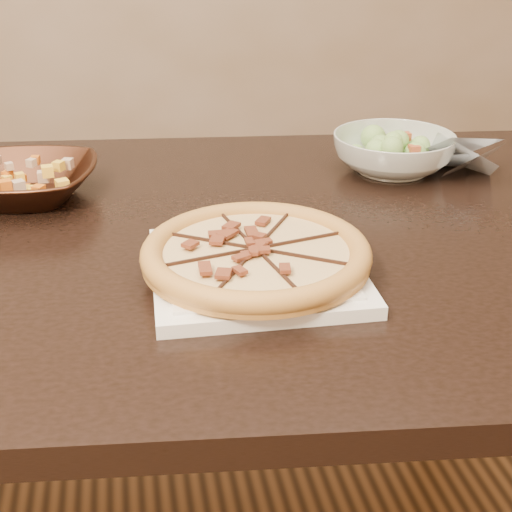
% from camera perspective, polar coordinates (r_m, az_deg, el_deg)
% --- Properties ---
extents(dining_table, '(1.58, 1.11, 0.75)m').
position_cam_1_polar(dining_table, '(1.12, -5.88, -2.25)').
color(dining_table, black).
rests_on(dining_table, floor).
extents(plate, '(0.28, 0.28, 0.02)m').
position_cam_1_polar(plate, '(0.93, 0.00, -1.07)').
color(plate, white).
rests_on(plate, dining_table).
extents(pizza, '(0.30, 0.30, 0.03)m').
position_cam_1_polar(pizza, '(0.92, -0.00, 0.22)').
color(pizza, '#C08B43').
rests_on(pizza, plate).
extents(bronze_bowl, '(0.27, 0.27, 0.06)m').
position_cam_1_polar(bronze_bowl, '(1.24, -18.05, 5.61)').
color(bronze_bowl, '#3C2014').
rests_on(bronze_bowl, dining_table).
extents(mixed_dish, '(0.11, 0.12, 0.03)m').
position_cam_1_polar(mixed_dish, '(1.23, -18.38, 7.48)').
color(mixed_dish, tan).
rests_on(mixed_dish, bronze_bowl).
extents(salad_bowl, '(0.26, 0.26, 0.07)m').
position_cam_1_polar(salad_bowl, '(1.33, 10.92, 8.09)').
color(salad_bowl, silver).
rests_on(salad_bowl, dining_table).
extents(salad, '(0.11, 0.11, 0.04)m').
position_cam_1_polar(salad, '(1.32, 11.09, 10.24)').
color(salad, '#AAD579').
rests_on(salad, salad_bowl).
extents(cling_film, '(0.20, 0.19, 0.05)m').
position_cam_1_polar(cling_film, '(1.36, 16.03, 7.49)').
color(cling_film, white).
rests_on(cling_film, dining_table).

